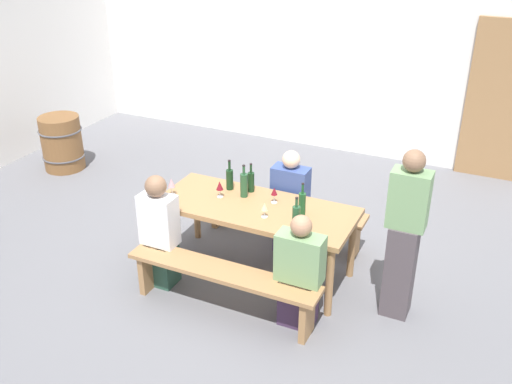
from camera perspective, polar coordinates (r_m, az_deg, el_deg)
name	(u,v)px	position (r m, az deg, el deg)	size (l,w,h in m)	color
ground_plane	(256,271)	(5.92, 0.00, -7.82)	(24.00, 24.00, 0.00)	slate
back_wall	(365,43)	(8.43, 10.70, 14.18)	(14.00, 0.20, 3.20)	white
wooden_door	(502,102)	(8.17, 23.08, 8.13)	(0.90, 0.06, 2.10)	#9E7247
tasting_table	(256,214)	(5.57, 0.00, -2.14)	(1.91, 0.80, 0.75)	#9E7247
bench_near	(222,279)	(5.21, -3.32, -8.54)	(1.81, 0.30, 0.45)	#9E7247
bench_far	(283,211)	(6.29, 2.72, -1.90)	(1.81, 0.30, 0.45)	#9E7247
wine_bottle_0	(296,219)	(5.06, 3.96, -2.62)	(0.07, 0.07, 0.34)	#234C2D
wine_bottle_1	(230,179)	(5.82, -2.61, 1.31)	(0.07, 0.07, 0.32)	#143319
wine_bottle_2	(302,204)	(5.32, 4.57, -1.17)	(0.07, 0.07, 0.34)	#194723
wine_bottle_3	(244,185)	(5.66, -1.19, 0.74)	(0.07, 0.07, 0.34)	#234C2D
wine_bottle_4	(251,181)	(5.77, -0.50, 1.06)	(0.07, 0.07, 0.30)	#143319
wine_glass_0	(171,183)	(5.75, -8.32, 0.84)	(0.07, 0.07, 0.18)	silver
wine_glass_1	(274,192)	(5.54, 1.81, -0.01)	(0.06, 0.06, 0.16)	silver
wine_glass_2	(220,186)	(5.66, -3.60, 0.59)	(0.07, 0.07, 0.17)	silver
wine_glass_3	(265,207)	(5.29, 0.84, -1.51)	(0.06, 0.06, 0.15)	silver
seated_guest_near_0	(160,234)	(5.55, -9.45, -4.05)	(0.35, 0.24, 1.15)	#2A4E3E
seated_guest_near_1	(299,275)	(5.01, 4.28, -8.12)	(0.41, 0.24, 1.07)	#3F2B47
seated_guest_far_0	(290,205)	(6.03, 3.36, -1.24)	(0.38, 0.24, 1.14)	#432E5D
standing_host	(404,238)	(5.13, 14.36, -4.43)	(0.33, 0.24, 1.59)	#4B4247
wine_barrel	(62,143)	(8.46, -18.55, 4.61)	(0.58, 0.58, 0.75)	brown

